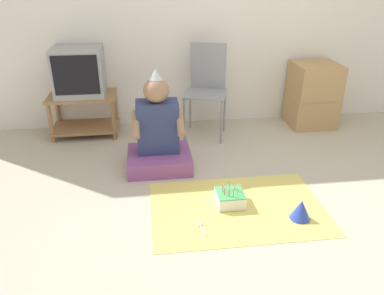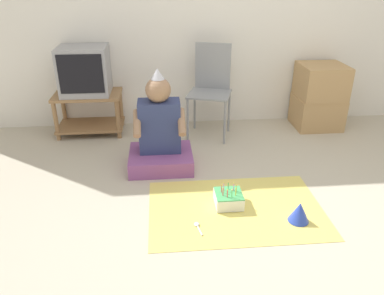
{
  "view_description": "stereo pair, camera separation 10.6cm",
  "coord_description": "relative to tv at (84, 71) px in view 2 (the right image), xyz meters",
  "views": [
    {
      "loc": [
        -0.81,
        -2.08,
        1.63
      ],
      "look_at": [
        -0.47,
        0.55,
        0.35
      ],
      "focal_mm": 35.0,
      "sensor_mm": 36.0,
      "label": 1
    },
    {
      "loc": [
        -0.7,
        -2.1,
        1.63
      ],
      "look_at": [
        -0.47,
        0.55,
        0.35
      ],
      "focal_mm": 35.0,
      "sensor_mm": 36.0,
      "label": 2
    }
  ],
  "objects": [
    {
      "name": "ground_plane",
      "position": [
        1.46,
        -1.76,
        -0.68
      ],
      "size": [
        16.0,
        16.0,
        0.0
      ],
      "primitive_type": "plane",
      "color": "#BCB29E"
    },
    {
      "name": "wall_back",
      "position": [
        1.46,
        0.24,
        0.59
      ],
      "size": [
        6.4,
        0.06,
        2.55
      ],
      "color": "white",
      "rests_on": "ground_plane"
    },
    {
      "name": "tv_stand",
      "position": [
        0.0,
        -0.0,
        -0.42
      ],
      "size": [
        0.69,
        0.43,
        0.44
      ],
      "color": "#997047",
      "rests_on": "ground_plane"
    },
    {
      "name": "tv",
      "position": [
        0.0,
        0.0,
        0.0
      ],
      "size": [
        0.49,
        0.42,
        0.48
      ],
      "color": "#99999E",
      "rests_on": "tv_stand"
    },
    {
      "name": "folding_chair",
      "position": [
        1.29,
        -0.13,
        -0.14
      ],
      "size": [
        0.51,
        0.49,
        0.95
      ],
      "color": "gray",
      "rests_on": "ground_plane"
    },
    {
      "name": "cardboard_box_stack",
      "position": [
        2.5,
        -0.05,
        -0.33
      ],
      "size": [
        0.49,
        0.46,
        0.7
      ],
      "color": "tan",
      "rests_on": "ground_plane"
    },
    {
      "name": "person_seated",
      "position": [
        0.74,
        -0.82,
        -0.39
      ],
      "size": [
        0.56,
        0.48,
        0.88
      ],
      "color": "#8C4C8C",
      "rests_on": "ground_plane"
    },
    {
      "name": "party_cloth",
      "position": [
        1.29,
        -1.57,
        -0.68
      ],
      "size": [
        1.29,
        0.86,
        0.01
      ],
      "color": "#EAD666",
      "rests_on": "ground_plane"
    },
    {
      "name": "birthday_cake",
      "position": [
        1.24,
        -1.52,
        -0.62
      ],
      "size": [
        0.2,
        0.2,
        0.17
      ],
      "color": "white",
      "rests_on": "party_cloth"
    },
    {
      "name": "party_hat_blue",
      "position": [
        1.71,
        -1.76,
        -0.6
      ],
      "size": [
        0.15,
        0.15,
        0.15
      ],
      "color": "blue",
      "rests_on": "party_cloth"
    },
    {
      "name": "plastic_spoon_near",
      "position": [
        0.98,
        -1.76,
        -0.67
      ],
      "size": [
        0.05,
        0.14,
        0.01
      ],
      "color": "white",
      "rests_on": "party_cloth"
    }
  ]
}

